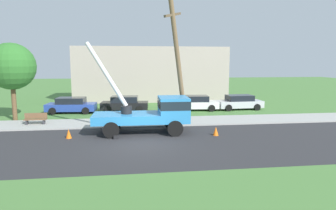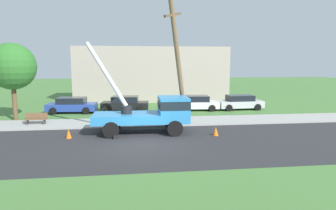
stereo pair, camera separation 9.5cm
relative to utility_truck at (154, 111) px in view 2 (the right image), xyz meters
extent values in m
plane|color=#477538|center=(-0.87, 9.10, -1.41)|extent=(120.00, 120.00, 0.00)
cube|color=#2B2B2D|center=(-0.87, -2.90, -1.40)|extent=(80.00, 9.00, 0.01)
cube|color=#9E9E99|center=(-0.87, 3.35, -1.36)|extent=(80.00, 3.50, 0.10)
cube|color=#2D84C6|center=(-1.80, 0.01, -0.38)|extent=(4.34, 2.47, 0.55)
cube|color=#2D84C6|center=(1.30, -0.04, 0.14)|extent=(1.94, 2.43, 1.60)
cube|color=#19232D|center=(1.30, -0.04, 0.49)|extent=(1.96, 2.45, 0.56)
cylinder|color=black|center=(-1.78, 0.01, 0.14)|extent=(0.70, 0.70, 0.50)
cylinder|color=silver|center=(-3.05, 0.68, 2.44)|extent=(2.87, 1.70, 4.26)
cube|color=black|center=(-2.43, -1.43, -1.31)|extent=(0.30, 0.30, 0.20)
cube|color=black|center=(-2.38, 1.47, -1.31)|extent=(0.30, 0.30, 0.20)
cylinder|color=black|center=(1.24, -1.23, -0.91)|extent=(1.00, 0.30, 1.00)
cylinder|color=black|center=(1.27, 1.17, -0.91)|extent=(1.00, 0.30, 1.00)
cylinder|color=black|center=(-2.73, -1.17, -0.91)|extent=(1.00, 0.30, 1.00)
cylinder|color=black|center=(-2.69, 1.23, -0.91)|extent=(1.00, 0.30, 1.00)
cylinder|color=brown|center=(1.87, 1.36, 2.98)|extent=(1.80, 1.88, 8.85)
cube|color=brown|center=(1.36, 0.82, 6.32)|extent=(1.35, 1.41, 0.55)
cone|color=orange|center=(3.83, -1.36, -1.13)|extent=(0.36, 0.36, 0.56)
cone|color=orange|center=(-5.31, -0.88, -1.13)|extent=(0.36, 0.36, 0.56)
cube|color=#263F99|center=(-6.85, 8.75, -0.86)|extent=(4.51, 2.10, 0.65)
cube|color=black|center=(-6.85, 8.75, -0.26)|extent=(2.57, 1.82, 0.55)
cylinder|color=black|center=(-5.47, 7.75, -1.09)|extent=(0.64, 0.22, 0.64)
cylinder|color=black|center=(-5.34, 9.55, -1.09)|extent=(0.64, 0.22, 0.64)
cylinder|color=black|center=(-8.36, 7.96, -1.09)|extent=(0.64, 0.22, 0.64)
cylinder|color=black|center=(-8.24, 9.75, -1.09)|extent=(0.64, 0.22, 0.64)
cube|color=black|center=(-2.01, 9.15, -0.86)|extent=(4.55, 2.22, 0.65)
cube|color=black|center=(-2.01, 9.15, -0.26)|extent=(2.61, 1.89, 0.55)
cylinder|color=black|center=(-0.65, 8.12, -1.09)|extent=(0.64, 0.22, 0.64)
cylinder|color=black|center=(-0.47, 9.91, -1.09)|extent=(0.64, 0.22, 0.64)
cylinder|color=black|center=(-3.54, 8.40, -1.09)|extent=(0.64, 0.22, 0.64)
cylinder|color=black|center=(-3.36, 10.19, -1.09)|extent=(0.64, 0.22, 0.64)
cube|color=silver|center=(4.76, 8.78, -0.86)|extent=(4.54, 2.17, 0.65)
cube|color=black|center=(4.76, 8.78, -0.26)|extent=(2.60, 1.86, 0.55)
cylinder|color=black|center=(6.13, 7.75, -1.09)|extent=(0.64, 0.22, 0.64)
cylinder|color=black|center=(6.28, 9.55, -1.09)|extent=(0.64, 0.22, 0.64)
cylinder|color=black|center=(3.23, 8.00, -1.09)|extent=(0.64, 0.22, 0.64)
cylinder|color=black|center=(3.39, 9.80, -1.09)|extent=(0.64, 0.22, 0.64)
cube|color=#B7B7BF|center=(9.20, 8.71, -0.86)|extent=(4.47, 1.98, 0.65)
cube|color=black|center=(9.20, 8.71, -0.26)|extent=(2.53, 1.76, 0.55)
cylinder|color=black|center=(10.69, 7.87, -1.09)|extent=(0.64, 0.22, 0.64)
cylinder|color=black|center=(10.61, 9.66, -1.09)|extent=(0.64, 0.22, 0.64)
cylinder|color=black|center=(7.79, 7.75, -1.09)|extent=(0.64, 0.22, 0.64)
cylinder|color=black|center=(7.71, 9.55, -1.09)|extent=(0.64, 0.22, 0.64)
cube|color=brown|center=(-8.47, 3.35, -0.96)|extent=(1.60, 0.44, 0.06)
cube|color=brown|center=(-8.47, 3.55, -0.71)|extent=(1.60, 0.06, 0.40)
cube|color=#333338|center=(-9.07, 3.35, -1.18)|extent=(0.10, 0.40, 0.45)
cube|color=#333338|center=(-7.87, 3.35, -1.18)|extent=(0.10, 0.40, 0.45)
cylinder|color=brown|center=(-10.69, 5.66, 0.60)|extent=(0.36, 0.36, 4.02)
sphere|color=#2D6B28|center=(-10.69, 5.66, 2.89)|extent=(3.67, 3.67, 3.67)
cube|color=#A5998C|center=(1.14, 17.69, 1.79)|extent=(18.00, 6.00, 6.40)
camera|label=1|loc=(-1.64, -19.49, 3.22)|focal=32.17mm
camera|label=2|loc=(-1.54, -19.50, 3.22)|focal=32.17mm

